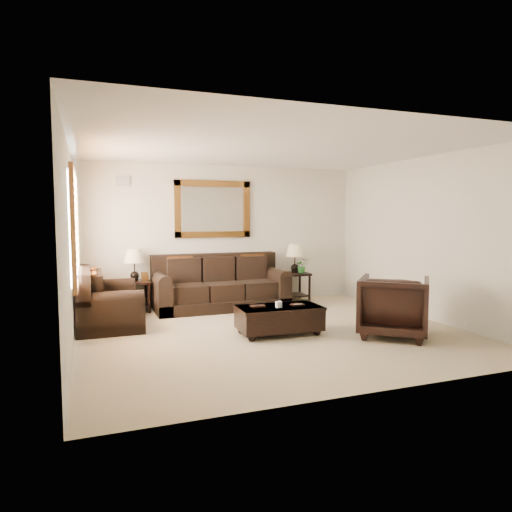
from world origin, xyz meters
name	(u,v)px	position (x,y,z in m)	size (l,w,h in m)	color
room	(273,241)	(0.00, 0.00, 1.35)	(5.51, 5.01, 2.71)	gray
window	(75,228)	(-2.70, 0.90, 1.55)	(0.07, 1.96, 1.66)	white
mirror	(213,209)	(-0.23, 2.47, 1.85)	(1.50, 0.06, 1.10)	#502C10
air_vent	(123,181)	(-1.90, 2.48, 2.35)	(0.25, 0.02, 0.18)	#999999
sofa	(220,289)	(-0.23, 2.02, 0.36)	(2.44, 1.05, 1.00)	black
loveseat	(105,304)	(-2.31, 1.30, 0.33)	(0.95, 1.60, 0.90)	black
end_table_left	(135,271)	(-1.76, 2.20, 0.74)	(0.51, 0.51, 1.13)	black
end_table_right	(295,264)	(1.40, 2.20, 0.75)	(0.52, 0.52, 1.15)	black
coffee_table	(279,317)	(0.05, -0.14, 0.26)	(1.24, 0.70, 0.51)	black
armchair	(394,303)	(1.54, -0.81, 0.48)	(0.93, 0.87, 0.95)	black
potted_plant	(302,267)	(1.51, 2.10, 0.69)	(0.26, 0.29, 0.23)	#226020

